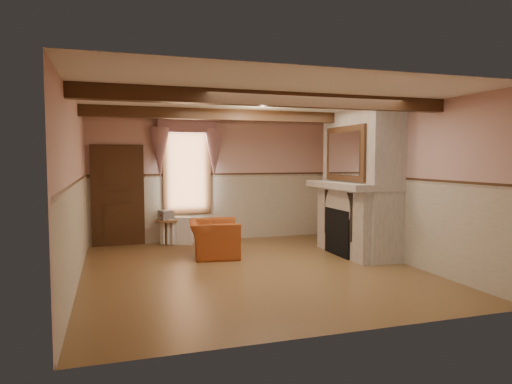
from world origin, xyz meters
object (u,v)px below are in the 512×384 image
object	(u,v)px
bowl	(348,179)
mantel_clock	(335,176)
armchair	(214,239)
side_table	(167,232)
radiator	(177,231)
oil_lamp	(344,174)

from	to	relation	value
bowl	mantel_clock	world-z (taller)	mantel_clock
armchair	bowl	bearing A→B (deg)	-90.83
side_table	radiator	bearing A→B (deg)	0.00
armchair	radiator	distance (m)	1.57
armchair	radiator	world-z (taller)	armchair
side_table	bowl	bearing A→B (deg)	-29.82
oil_lamp	mantel_clock	bearing A→B (deg)	90.00
mantel_clock	armchair	bearing A→B (deg)	-177.12
side_table	radiator	world-z (taller)	radiator
bowl	oil_lamp	size ratio (longest dim) A/B	1.25
side_table	radiator	distance (m)	0.23
armchair	oil_lamp	world-z (taller)	oil_lamp
armchair	side_table	distance (m)	1.65
side_table	oil_lamp	size ratio (longest dim) A/B	1.96
armchair	oil_lamp	xyz separation A→B (m)	(2.62, -0.29, 1.21)
side_table	mantel_clock	xyz separation A→B (m)	(3.35, -1.35, 1.25)
oil_lamp	side_table	bearing A→B (deg)	152.15
side_table	radiator	xyz separation A→B (m)	(0.22, 0.00, 0.02)
mantel_clock	oil_lamp	distance (m)	0.42
armchair	mantel_clock	distance (m)	2.88
radiator	oil_lamp	world-z (taller)	oil_lamp
side_table	oil_lamp	xyz separation A→B (m)	(3.35, -1.77, 1.29)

